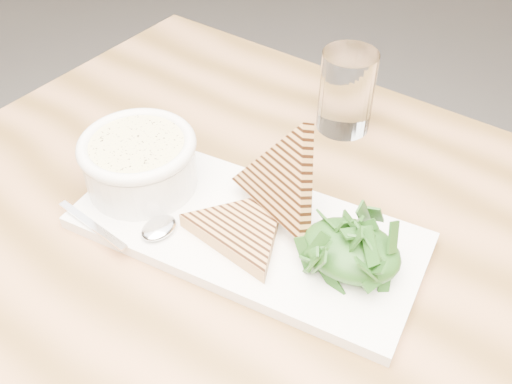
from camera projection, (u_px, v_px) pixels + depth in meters
The scene contains 13 objects.
table_top at pixel (346, 316), 0.59m from camera, with size 1.15×0.77×0.04m, color #A77248.
table_leg_bl at pixel (169, 203), 1.25m from camera, with size 0.06×0.06×0.70m, color #A77248.
platter at pixel (247, 230), 0.64m from camera, with size 0.39×0.17×0.02m, color white.
soup_bowl at pixel (141, 167), 0.67m from camera, with size 0.13×0.13×0.05m, color white.
soup at pixel (137, 146), 0.65m from camera, with size 0.11×0.11×0.01m, color beige.
bowl_rim at pixel (137, 145), 0.64m from camera, with size 0.14×0.14×0.01m, color white.
sandwich_flat at pixel (243, 230), 0.61m from camera, with size 0.14×0.14×0.02m, color #BA8549, non-canonical shape.
sandwich_lean at pixel (282, 181), 0.62m from camera, with size 0.14×0.14×0.08m, color #BA8549, non-canonical shape.
salad_base at pixel (351, 250), 0.58m from camera, with size 0.10×0.08×0.04m, color #143411.
arugula_pile at pixel (352, 246), 0.57m from camera, with size 0.11×0.10×0.05m, color #2A601C, non-canonical shape.
spoon_bowl at pixel (159, 228), 0.62m from camera, with size 0.03×0.04×0.01m, color silver.
spoon_handle at pixel (92, 225), 0.63m from camera, with size 0.11×0.01×0.00m, color silver.
glass_near at pixel (346, 91), 0.76m from camera, with size 0.07×0.07×0.11m, color white.
Camera 1 is at (0.01, -0.16, 1.21)m, focal length 40.00 mm.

